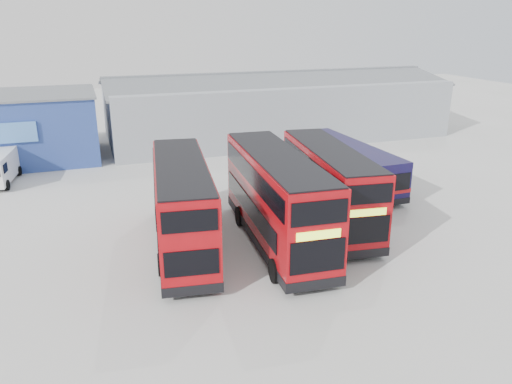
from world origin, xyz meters
name	(u,v)px	position (x,y,z in m)	size (l,w,h in m)	color
ground_plane	(270,222)	(0.00, 0.00, 0.00)	(120.00, 120.00, 0.00)	#AFAFA9
office_block	(13,128)	(-14.00, 17.99, 2.58)	(12.30, 8.32, 5.12)	navy
maintenance_shed	(274,107)	(8.00, 20.00, 2.60)	(30.50, 12.00, 5.89)	#979DA5
double_decker_left	(183,207)	(-5.00, -1.64, 2.10)	(3.71, 10.17, 4.21)	#A3090F
double_decker_centre	(277,201)	(-0.67, -2.58, 2.21)	(3.28, 10.65, 4.44)	#A3090F
double_decker_right	(329,187)	(2.83, -1.16, 2.05)	(3.55, 9.95, 4.13)	#A3090F
single_decker_blue	(348,165)	(7.08, 4.29, 1.36)	(2.65, 10.15, 2.73)	#0C0C37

